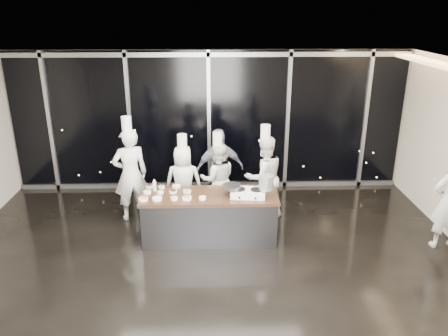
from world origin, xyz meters
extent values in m
plane|color=black|center=(0.00, 0.00, 0.00)|extent=(9.00, 9.00, 0.00)
cube|color=beige|center=(0.00, 3.50, 1.60)|extent=(9.00, 0.02, 3.20)
cube|color=white|center=(0.00, 0.00, 3.20)|extent=(9.00, 7.00, 0.02)
cube|color=black|center=(0.00, 3.44, 1.60)|extent=(8.90, 0.04, 3.18)
cube|color=gray|center=(0.00, 3.39, 3.10)|extent=(8.90, 0.08, 0.10)
cube|color=gray|center=(0.00, 3.39, 0.05)|extent=(8.90, 0.08, 0.10)
cube|color=gray|center=(-3.60, 3.39, 1.60)|extent=(0.08, 0.08, 3.20)
cube|color=gray|center=(-1.80, 3.39, 1.60)|extent=(0.08, 0.08, 3.20)
cube|color=gray|center=(0.00, 3.39, 1.60)|extent=(0.08, 0.08, 3.20)
cube|color=gray|center=(1.80, 3.39, 1.60)|extent=(0.08, 0.08, 3.20)
cube|color=gray|center=(3.60, 3.39, 1.60)|extent=(0.08, 0.08, 3.20)
cube|color=#35353A|center=(0.00, 0.90, 0.42)|extent=(2.40, 0.80, 0.84)
cube|color=#3B2219|center=(0.00, 0.90, 0.87)|extent=(2.46, 0.86, 0.06)
cube|color=white|center=(0.69, 0.81, 0.96)|extent=(0.64, 0.44, 0.12)
cylinder|color=black|center=(0.54, 0.82, 1.03)|extent=(0.23, 0.23, 0.02)
cylinder|color=black|center=(0.84, 0.79, 1.03)|extent=(0.23, 0.23, 0.02)
cylinder|color=black|center=(0.53, 0.63, 0.95)|extent=(0.04, 0.02, 0.04)
cylinder|color=black|center=(0.81, 0.60, 0.95)|extent=(0.04, 0.02, 0.04)
cylinder|color=slate|center=(0.40, 0.86, 1.07)|extent=(0.38, 0.38, 0.06)
cube|color=#4C2B14|center=(0.11, 0.89, 1.07)|extent=(0.25, 0.06, 0.02)
cylinder|color=#A8A8AA|center=(1.01, 0.78, 1.17)|extent=(0.28, 0.28, 0.26)
cylinder|color=white|center=(-1.15, 0.68, 0.92)|extent=(0.17, 0.17, 0.04)
cylinder|color=orange|center=(-1.15, 0.68, 0.94)|extent=(0.14, 0.14, 0.01)
cylinder|color=white|center=(-1.12, 0.97, 0.92)|extent=(0.14, 0.14, 0.04)
cylinder|color=#C0B887|center=(-1.12, 0.97, 0.94)|extent=(0.12, 0.12, 0.01)
cylinder|color=white|center=(-1.12, 1.25, 0.92)|extent=(0.13, 0.13, 0.04)
cylinder|color=black|center=(-1.12, 1.25, 0.94)|extent=(0.10, 0.10, 0.01)
cylinder|color=white|center=(-0.91, 0.69, 0.92)|extent=(0.17, 0.17, 0.04)
cylinder|color=white|center=(-0.91, 0.69, 0.94)|extent=(0.14, 0.14, 0.01)
cylinder|color=white|center=(-0.89, 0.95, 0.92)|extent=(0.12, 0.12, 0.04)
cylinder|color=#D8D16C|center=(-0.89, 0.95, 0.94)|extent=(0.10, 0.10, 0.01)
cylinder|color=white|center=(-0.89, 1.22, 0.92)|extent=(0.12, 0.12, 0.04)
cylinder|color=#9B684D|center=(-0.89, 1.22, 0.94)|extent=(0.10, 0.10, 0.01)
cylinder|color=white|center=(-0.61, 0.70, 0.92)|extent=(0.13, 0.13, 0.04)
cylinder|color=#F6A265|center=(-0.61, 0.70, 0.94)|extent=(0.11, 0.11, 0.01)
cylinder|color=white|center=(-0.65, 0.99, 0.92)|extent=(0.14, 0.14, 0.04)
cylinder|color=black|center=(-0.65, 0.99, 0.94)|extent=(0.12, 0.12, 0.01)
cylinder|color=white|center=(-0.61, 1.24, 0.92)|extent=(0.15, 0.15, 0.04)
cylinder|color=beige|center=(-0.61, 1.24, 0.94)|extent=(0.13, 0.13, 0.01)
cylinder|color=white|center=(-0.39, 0.70, 0.92)|extent=(0.17, 0.17, 0.04)
cylinder|color=#C1784D|center=(-0.39, 0.70, 0.94)|extent=(0.14, 0.14, 0.01)
cylinder|color=white|center=(-0.40, 0.99, 0.92)|extent=(0.15, 0.15, 0.04)
cylinder|color=#A97460|center=(-0.40, 0.99, 0.94)|extent=(0.12, 0.12, 0.01)
cylinder|color=white|center=(-0.12, 0.70, 0.92)|extent=(0.13, 0.13, 0.04)
cylinder|color=beige|center=(-0.12, 0.70, 0.94)|extent=(0.10, 0.10, 0.01)
cylinder|color=silver|center=(-1.00, 1.09, 0.99)|extent=(0.07, 0.07, 0.18)
cone|color=silver|center=(-1.00, 1.09, 1.11)|extent=(0.06, 0.06, 0.06)
imported|color=silver|center=(-1.56, 1.81, 0.95)|extent=(0.81, 0.68, 1.89)
cylinder|color=white|center=(-1.56, 1.81, 1.99)|extent=(0.25, 0.25, 0.26)
imported|color=silver|center=(-0.52, 1.86, 0.76)|extent=(0.75, 0.50, 1.52)
cylinder|color=white|center=(-0.52, 1.86, 1.62)|extent=(0.19, 0.19, 0.26)
imported|color=silver|center=(0.17, 1.97, 0.76)|extent=(0.80, 0.65, 1.52)
cylinder|color=white|center=(0.17, 1.97, 1.62)|extent=(0.21, 0.21, 0.26)
imported|color=#131736|center=(0.22, 2.26, 0.87)|extent=(1.09, 0.63, 1.74)
imported|color=silver|center=(1.10, 1.83, 0.85)|extent=(0.99, 0.88, 1.70)
cylinder|color=white|center=(1.10, 1.83, 1.80)|extent=(0.24, 0.24, 0.26)
camera|label=1|loc=(0.05, -6.30, 4.10)|focal=35.00mm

